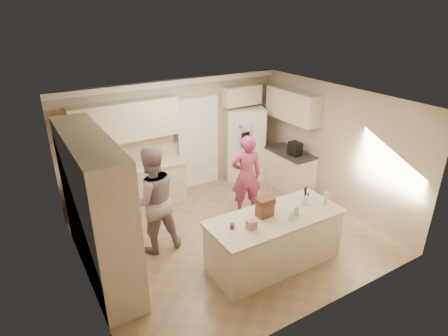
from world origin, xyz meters
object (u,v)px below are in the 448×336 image
refrigerator (244,143)px  island_base (274,241)px  utensil_crock (304,201)px  coffee_maker (295,149)px  dollhouse_body (265,210)px  teen_boy (152,200)px  tissue_box (251,225)px  teen_girl (246,176)px

refrigerator → island_base: bearing=-92.5°
refrigerator → utensil_crock: bearing=-82.5°
coffee_maker → dollhouse_body: bearing=-140.7°
coffee_maker → teen_boy: bearing=-172.8°
tissue_box → teen_boy: size_ratio=0.07×
refrigerator → dollhouse_body: bearing=-95.4°
refrigerator → teen_girl: (-0.99, -1.54, -0.04)m
refrigerator → teen_boy: teen_boy is taller
coffee_maker → tissue_box: coffee_maker is taller
coffee_maker → dollhouse_body: 2.84m
utensil_crock → dollhouse_body: size_ratio=0.58×
teen_girl → island_base: bearing=91.4°
island_base → teen_boy: size_ratio=1.12×
coffee_maker → tissue_box: (-2.60, -2.00, -0.07)m
coffee_maker → island_base: (-2.05, -1.90, -0.63)m
utensil_crock → teen_boy: (-2.20, 1.40, -0.02)m
island_base → tissue_box: (-0.55, -0.10, 0.56)m
coffee_maker → dollhouse_body: size_ratio=1.15×
tissue_box → utensil_crock: bearing=7.1°
tissue_box → teen_boy: 1.84m
island_base → dollhouse_body: bearing=146.3°
dollhouse_body → teen_boy: size_ratio=0.13×
teen_boy → teen_girl: bearing=-173.3°
teen_boy → tissue_box: bearing=124.4°
utensil_crock → tissue_box: (-1.20, -0.15, -0.00)m
refrigerator → tissue_box: bearing=-99.2°
tissue_box → dollhouse_body: size_ratio=0.54×
coffee_maker → tissue_box: size_ratio=2.14×
utensil_crock → tissue_box: utensil_crock is taller
tissue_box → teen_boy: (-1.00, 1.55, -0.02)m
teen_boy → dollhouse_body: bearing=137.6°
refrigerator → dollhouse_body: (-1.68, -3.08, 0.14)m
dollhouse_body → teen_girl: 1.69m
utensil_crock → dollhouse_body: bearing=176.4°
tissue_box → dollhouse_body: bearing=26.6°
dollhouse_body → utensil_crock: bearing=-3.6°
coffee_maker → teen_boy: (-3.60, -0.45, -0.09)m
tissue_box → dollhouse_body: dollhouse_body is taller
dollhouse_body → teen_boy: 1.94m
teen_boy → teen_girl: (2.09, 0.19, -0.12)m
tissue_box → teen_girl: 2.05m
dollhouse_body → teen_girl: (0.69, 1.53, -0.17)m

